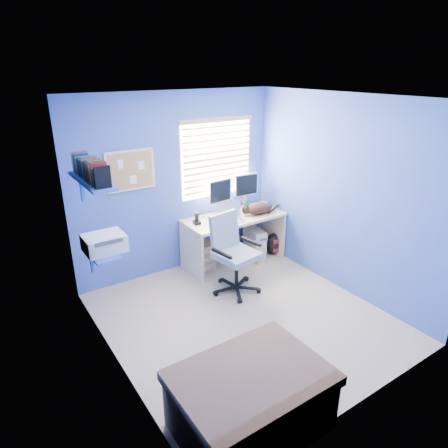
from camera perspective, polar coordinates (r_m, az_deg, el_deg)
floor at (r=4.87m, az=2.86°, el=-13.22°), size 3.00×3.20×0.00m
ceiling at (r=4.00m, az=3.55°, el=17.58°), size 3.00×3.20×0.00m
wall_back at (r=5.57m, az=-6.76°, el=5.57°), size 3.00×0.01×2.50m
wall_front at (r=3.27m, az=20.35°, el=-7.83°), size 3.00×0.01×2.50m
wall_left at (r=3.65m, az=-16.13°, el=-4.10°), size 0.01×3.20×2.50m
wall_right at (r=5.27m, az=16.39°, el=3.88°), size 0.01×3.20×2.50m
desk at (r=5.95m, az=1.41°, el=-2.24°), size 1.49×0.65×0.74m
laptop at (r=5.61m, az=1.10°, el=1.52°), size 0.39×0.35×0.22m
monitor_left at (r=5.77m, az=-0.67°, el=3.81°), size 0.41×0.17×0.54m
monitor_right at (r=6.09m, az=3.09°, el=4.75°), size 0.41×0.15×0.54m
phone at (r=5.52m, az=-3.91°, el=0.85°), size 0.11×0.12×0.17m
mug at (r=6.17m, az=3.19°, el=2.82°), size 0.10×0.09×0.10m
cd_spindle at (r=6.27m, az=5.65°, el=2.90°), size 0.13×0.13×0.07m
cat at (r=5.91m, az=5.13°, el=2.19°), size 0.47×0.30×0.15m
tower_pc at (r=6.23m, az=4.37°, el=-2.62°), size 0.26×0.47×0.45m
drawer_boxes at (r=5.83m, az=-3.30°, el=-4.64°), size 0.35×0.28×0.41m
yellow_book at (r=6.05m, az=4.45°, el=-4.48°), size 0.03×0.17×0.24m
backpack at (r=6.34m, az=7.14°, el=-2.78°), size 0.34×0.28×0.35m
bed_corner at (r=3.51m, az=3.80°, el=-23.90°), size 1.16×0.82×0.56m
office_chair at (r=5.23m, az=1.40°, el=-5.63°), size 0.69×0.69×1.03m
window_blinds at (r=5.78m, az=-0.95°, el=9.38°), size 1.15×0.05×1.10m
corkboard at (r=5.22m, az=-13.19°, el=7.47°), size 0.64×0.02×0.52m
wall_shelves at (r=4.29m, az=-17.73°, el=2.28°), size 0.42×0.90×1.05m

